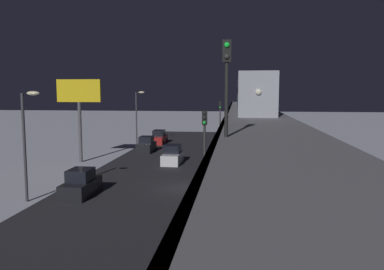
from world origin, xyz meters
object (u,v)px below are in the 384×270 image
at_px(commercial_billboard, 79,99).
at_px(rail_signal, 227,71).
at_px(traffic_light_mid, 220,119).
at_px(subway_train, 248,92).
at_px(sedan_black_2, 146,145).
at_px(sedan_red, 159,138).
at_px(traffic_light_near, 204,145).
at_px(traffic_light_far, 226,110).
at_px(sedan_white_2, 173,156).
at_px(sedan_black, 81,185).

bearing_deg(commercial_billboard, rail_signal, 124.58).
xyz_separation_m(rail_signal, traffic_light_mid, (1.59, -32.21, -4.24)).
bearing_deg(rail_signal, subway_train, -92.84).
bearing_deg(commercial_billboard, sedan_black_2, -124.43).
height_order(rail_signal, sedan_black_2, rail_signal).
bearing_deg(commercial_billboard, traffic_light_mid, -149.79).
height_order(subway_train, sedan_red, subway_train).
xyz_separation_m(sedan_red, traffic_light_mid, (-9.30, 7.40, 3.41)).
xyz_separation_m(traffic_light_near, traffic_light_mid, (0.00, -23.82, 0.00)).
xyz_separation_m(traffic_light_near, traffic_light_far, (0.00, -47.63, 0.00)).
height_order(sedan_black_2, sedan_white_2, same).
height_order(sedan_red, sedan_white_2, same).
distance_m(sedan_red, traffic_light_mid, 12.37).
distance_m(subway_train, sedan_white_2, 19.01).
bearing_deg(subway_train, commercial_billboard, 41.57).
xyz_separation_m(traffic_light_mid, commercial_billboard, (14.70, 8.56, 2.63)).
relative_size(subway_train, traffic_light_far, 8.67).
relative_size(traffic_light_mid, commercial_billboard, 0.72).
distance_m(subway_train, sedan_red, 14.52).
height_order(rail_signal, sedan_black, rail_signal).
distance_m(subway_train, sedan_black, 32.68).
relative_size(subway_train, sedan_black, 13.35).
relative_size(sedan_white_2, commercial_billboard, 0.50).
distance_m(sedan_red, sedan_white_2, 16.16).
height_order(sedan_black_2, traffic_light_mid, traffic_light_mid).
relative_size(subway_train, sedan_white_2, 12.42).
relative_size(sedan_black_2, sedan_white_2, 0.92).
height_order(sedan_red, commercial_billboard, commercial_billboard).
xyz_separation_m(subway_train, commercial_billboard, (18.28, 16.21, -0.66)).
bearing_deg(commercial_billboard, traffic_light_near, 133.94).
distance_m(sedan_black, sedan_white_2, 14.29).
bearing_deg(sedan_white_2, sedan_red, 106.53).
distance_m(traffic_light_near, traffic_light_far, 47.63).
xyz_separation_m(rail_signal, sedan_white_2, (6.29, -24.11, -7.64)).
bearing_deg(sedan_black, subway_train, -113.74).
bearing_deg(subway_train, traffic_light_near, 83.52).
bearing_deg(sedan_white_2, traffic_light_near, -73.36).
bearing_deg(sedan_black, sedan_white_2, -108.78).
distance_m(sedan_red, sedan_black_2, 8.08).
bearing_deg(sedan_black_2, traffic_light_mid, -175.82).
height_order(rail_signal, sedan_white_2, rail_signal).
distance_m(traffic_light_mid, commercial_billboard, 17.22).
bearing_deg(sedan_white_2, sedan_black_2, 121.82).
relative_size(sedan_white_2, traffic_light_far, 0.70).
relative_size(sedan_black_2, traffic_light_far, 0.64).
bearing_deg(sedan_red, traffic_light_far, -119.53).
bearing_deg(commercial_billboard, sedan_white_2, -177.33).
bearing_deg(traffic_light_far, commercial_billboard, 65.58).
bearing_deg(sedan_white_2, commercial_billboard, -177.33).
xyz_separation_m(rail_signal, traffic_light_far, (1.59, -56.02, -4.24)).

